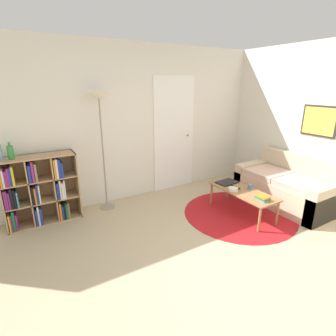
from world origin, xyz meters
name	(u,v)px	position (x,y,z in m)	size (l,w,h in m)	color
ground_plane	(247,280)	(0.00, 0.00, 0.00)	(14.00, 14.00, 0.00)	tan
wall_back	(139,124)	(0.03, 2.65, 1.29)	(7.76, 0.11, 2.60)	silver
wall_right	(295,123)	(2.41, 1.31, 1.30)	(0.08, 5.63, 2.60)	silver
rug	(239,213)	(1.01, 1.11, 0.00)	(1.72, 1.72, 0.01)	#B2191E
bookshelf	(39,190)	(-1.67, 2.44, 0.50)	(1.00, 0.34, 1.00)	tan
floor_lamp	(100,109)	(-0.71, 2.40, 1.60)	(0.33, 0.33, 1.84)	gray
couch	(287,187)	(2.00, 1.01, 0.28)	(0.85, 1.55, 0.81)	#CCB793
coffee_table	(243,193)	(1.03, 1.10, 0.35)	(0.45, 1.10, 0.39)	#996B42
laptop	(227,182)	(1.05, 1.47, 0.40)	(0.35, 0.25, 0.02)	black
bowl	(233,189)	(0.91, 1.18, 0.42)	(0.15, 0.15, 0.04)	silver
book_stack_on_table	(263,198)	(1.02, 0.71, 0.43)	(0.13, 0.17, 0.06)	teal
cup	(250,187)	(1.17, 1.10, 0.43)	(0.07, 0.07, 0.07)	teal
remote	(235,187)	(1.01, 1.24, 0.40)	(0.05, 0.17, 0.02)	black
bottle_middle	(11,152)	(-1.93, 2.41, 1.10)	(0.08, 0.08, 0.23)	#2D8438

